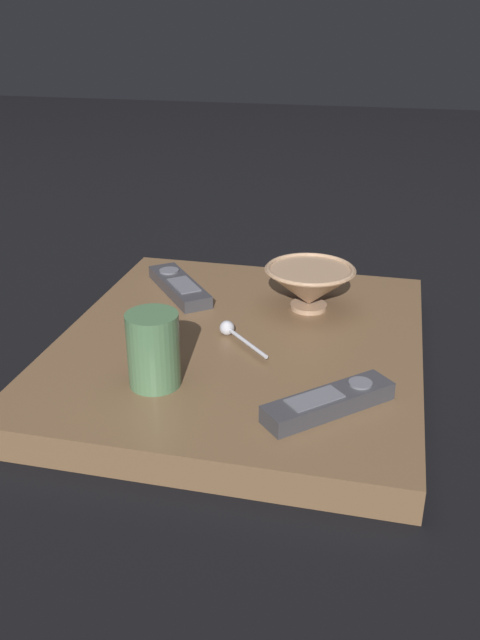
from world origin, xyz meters
name	(u,v)px	position (x,y,z in m)	size (l,w,h in m)	color
ground_plane	(240,364)	(0.00, 0.00, 0.00)	(6.00, 6.00, 0.00)	black
table	(240,351)	(0.00, 0.00, 0.02)	(0.62, 0.54, 0.05)	brown
cereal_bowl	(309,285)	(0.13, -0.09, 0.09)	(0.15, 0.15, 0.07)	tan
coffee_mug	(154,350)	(-0.16, 0.08, 0.10)	(0.07, 0.07, 0.10)	#4C724C
teaspoon	(231,331)	(0.00, 0.01, 0.06)	(0.09, 0.09, 0.02)	silver
tv_remote_near	(179,286)	(0.15, 0.15, 0.06)	(0.18, 0.16, 0.02)	#38383D
tv_remote_far	(329,402)	(-0.17, -0.15, 0.06)	(0.16, 0.16, 0.03)	#38383D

